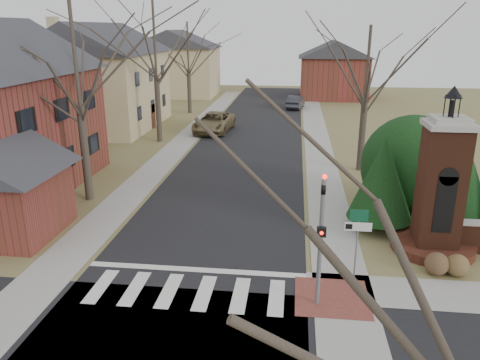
# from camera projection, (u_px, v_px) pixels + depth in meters

# --- Properties ---
(ground) EXTENTS (120.00, 120.00, 0.00)m
(ground) POSITION_uv_depth(u_px,v_px,m) (181.00, 305.00, 14.90)
(ground) COLOR olive
(ground) RESTS_ON ground
(main_street) EXTENTS (8.00, 70.00, 0.01)m
(main_street) POSITION_uv_depth(u_px,v_px,m) (249.00, 144.00, 35.67)
(main_street) COLOR black
(main_street) RESTS_ON ground
(crosswalk_zone) EXTENTS (8.00, 2.20, 0.02)m
(crosswalk_zone) POSITION_uv_depth(u_px,v_px,m) (187.00, 292.00, 15.65)
(crosswalk_zone) COLOR silver
(crosswalk_zone) RESTS_ON ground
(stop_bar) EXTENTS (8.00, 0.35, 0.02)m
(stop_bar) POSITION_uv_depth(u_px,v_px,m) (196.00, 270.00, 17.07)
(stop_bar) COLOR silver
(stop_bar) RESTS_ON ground
(sidewalk_right_main) EXTENTS (2.00, 60.00, 0.02)m
(sidewalk_right_main) POSITION_uv_depth(u_px,v_px,m) (318.00, 146.00, 35.09)
(sidewalk_right_main) COLOR gray
(sidewalk_right_main) RESTS_ON ground
(sidewalk_left) EXTENTS (2.00, 60.00, 0.02)m
(sidewalk_left) POSITION_uv_depth(u_px,v_px,m) (183.00, 142.00, 36.25)
(sidewalk_left) COLOR gray
(sidewalk_left) RESTS_ON ground
(curb_apron) EXTENTS (2.40, 2.40, 0.02)m
(curb_apron) POSITION_uv_depth(u_px,v_px,m) (332.00, 298.00, 15.30)
(curb_apron) COLOR brown
(curb_apron) RESTS_ON ground
(traffic_signal_pole) EXTENTS (0.28, 0.41, 4.50)m
(traffic_signal_pole) POSITION_uv_depth(u_px,v_px,m) (321.00, 230.00, 14.16)
(traffic_signal_pole) COLOR slate
(traffic_signal_pole) RESTS_ON ground
(sign_post) EXTENTS (0.90, 0.07, 2.75)m
(sign_post) POSITION_uv_depth(u_px,v_px,m) (357.00, 232.00, 15.55)
(sign_post) COLOR slate
(sign_post) RESTS_ON ground
(brick_gate_monument) EXTENTS (3.20, 3.20, 6.47)m
(brick_gate_monument) POSITION_uv_depth(u_px,v_px,m) (439.00, 199.00, 17.94)
(brick_gate_monument) COLOR #4D2516
(brick_gate_monument) RESTS_ON ground
(house_stucco_left) EXTENTS (9.80, 12.80, 9.28)m
(house_stucco_left) POSITION_uv_depth(u_px,v_px,m) (100.00, 74.00, 40.47)
(house_stucco_left) COLOR tan
(house_stucco_left) RESTS_ON ground
(garage_left) EXTENTS (4.80, 4.80, 4.29)m
(garage_left) POSITION_uv_depth(u_px,v_px,m) (4.00, 184.00, 19.39)
(garage_left) COLOR maroon
(garage_left) RESTS_ON ground
(house_distant_left) EXTENTS (10.80, 8.80, 8.53)m
(house_distant_left) POSITION_uv_depth(u_px,v_px,m) (177.00, 62.00, 60.24)
(house_distant_left) COLOR tan
(house_distant_left) RESTS_ON ground
(house_distant_right) EXTENTS (8.80, 8.80, 7.30)m
(house_distant_right) POSITION_uv_depth(u_px,v_px,m) (334.00, 68.00, 58.19)
(house_distant_right) COLOR maroon
(house_distant_right) RESTS_ON ground
(evergreen_near) EXTENTS (2.80, 2.80, 4.10)m
(evergreen_near) POSITION_uv_depth(u_px,v_px,m) (382.00, 178.00, 19.99)
(evergreen_near) COLOR #473D33
(evergreen_near) RESTS_ON ground
(evergreen_mid) EXTENTS (3.40, 3.40, 4.70)m
(evergreen_mid) POSITION_uv_depth(u_px,v_px,m) (455.00, 166.00, 20.66)
(evergreen_mid) COLOR #473D33
(evergreen_mid) RESTS_ON ground
(evergreen_mass) EXTENTS (4.80, 4.80, 4.80)m
(evergreen_mass) POSITION_uv_depth(u_px,v_px,m) (412.00, 161.00, 22.12)
(evergreen_mass) COLOR black
(evergreen_mass) RESTS_ON ground
(bare_tree_0) EXTENTS (8.05, 8.05, 11.15)m
(bare_tree_0) POSITION_uv_depth(u_px,v_px,m) (74.00, 44.00, 21.79)
(bare_tree_0) COLOR #473D33
(bare_tree_0) RESTS_ON ground
(bare_tree_1) EXTENTS (8.40, 8.40, 11.64)m
(bare_tree_1) POSITION_uv_depth(u_px,v_px,m) (154.00, 34.00, 33.96)
(bare_tree_1) COLOR #473D33
(bare_tree_1) RESTS_ON ground
(bare_tree_2) EXTENTS (7.35, 7.35, 10.19)m
(bare_tree_2) POSITION_uv_depth(u_px,v_px,m) (188.00, 43.00, 46.60)
(bare_tree_2) COLOR #473D33
(bare_tree_2) RESTS_ON ground
(bare_tree_3) EXTENTS (7.00, 7.00, 9.70)m
(bare_tree_3) POSITION_uv_depth(u_px,v_px,m) (368.00, 59.00, 27.10)
(bare_tree_3) COLOR #473D33
(bare_tree_3) RESTS_ON ground
(pickup_truck) EXTENTS (3.19, 6.03, 1.62)m
(pickup_truck) POSITION_uv_depth(u_px,v_px,m) (214.00, 122.00, 39.59)
(pickup_truck) COLOR olive
(pickup_truck) RESTS_ON ground
(distant_car) EXTENTS (2.14, 4.44, 1.40)m
(distant_car) POSITION_uv_depth(u_px,v_px,m) (295.00, 102.00, 51.16)
(distant_car) COLOR #303237
(distant_car) RESTS_ON ground
(dry_shrub_left) EXTENTS (0.84, 0.84, 0.84)m
(dry_shrub_left) POSITION_uv_depth(u_px,v_px,m) (437.00, 264.00, 16.64)
(dry_shrub_left) COLOR brown
(dry_shrub_left) RESTS_ON ground
(dry_shrub_right) EXTENTS (0.81, 0.81, 0.81)m
(dry_shrub_right) POSITION_uv_depth(u_px,v_px,m) (457.00, 265.00, 16.57)
(dry_shrub_right) COLOR brown
(dry_shrub_right) RESTS_ON ground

